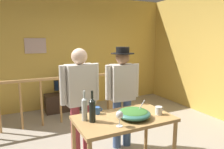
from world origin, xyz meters
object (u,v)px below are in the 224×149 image
Objects in this scene: tv_console at (64,102)px; flat_screen_tv at (64,85)px; wine_glass at (120,115)px; person_standing_left at (80,95)px; mug_blue at (97,110)px; person_standing_right at (122,89)px; stair_railing at (62,94)px; wine_bottle_clear at (84,108)px; mug_white at (159,110)px; salad_bowl at (134,113)px; serving_table at (124,124)px; wine_bottle_dark at (92,110)px; framed_picture at (35,46)px.

flat_screen_tv reaches higher than tv_console.
person_standing_left is at bearing 100.64° from wine_glass.
tv_console is 7.72× the size of mug_blue.
flat_screen_tv is 2.18m from person_standing_right.
tv_console is 0.42m from flat_screen_tv.
stair_railing is 8.66× the size of wine_bottle_clear.
person_standing_right is (-0.10, 0.79, 0.11)m from mug_white.
tv_console is at bearing 94.31° from salad_bowl.
salad_bowl reaches higher than tv_console.
person_standing_right is (0.65, -1.41, 0.34)m from stair_railing.
wine_glass is at bearing -129.23° from serving_table.
tv_console is 2.89m from wine_bottle_dark.
stair_railing is 1.45m from person_standing_left.
salad_bowl is (0.41, -2.15, 0.23)m from stair_railing.
wine_bottle_dark reaches higher than stair_railing.
salad_bowl is at bearing 76.00° from person_standing_right.
wine_glass is at bearing -151.59° from salad_bowl.
mug_white is at bearing 130.91° from person_standing_left.
mug_white reaches higher than mug_blue.
salad_bowl reaches higher than mug_blue.
tv_console is 0.75× the size of serving_table.
salad_bowl is 0.52m from wine_bottle_dark.
tv_console is at bearing 92.39° from serving_table.
serving_table is 0.73× the size of person_standing_right.
wine_glass is (0.49, -3.32, -0.66)m from framed_picture.
wine_bottle_clear reaches higher than mug_white.
flat_screen_tv is (0.00, -0.03, 0.42)m from tv_console.
wine_glass reaches higher than serving_table.
wine_bottle_dark is at bearing -84.93° from framed_picture.
framed_picture is 2.70m from person_standing_right.
wine_glass is 0.44m from wine_bottle_clear.
stair_railing is 3.46× the size of tv_console.
stair_railing is at bearing 108.94° from mug_white.
wine_bottle_clear reaches higher than stair_railing.
tv_console is (0.55, -0.29, -1.37)m from framed_picture.
person_standing_left is at bearing -96.05° from tv_console.
wine_glass is at bearing -81.52° from framed_picture.
framed_picture is 0.40× the size of serving_table.
wine_bottle_clear is (-0.29, 0.33, 0.02)m from wine_glass.
framed_picture is at bearing 103.67° from salad_bowl.
person_standing_right is at bearing 40.79° from wine_bottle_dark.
wine_bottle_clear is (-0.47, 0.11, 0.24)m from serving_table.
wine_bottle_dark reaches higher than wine_bottle_clear.
mug_blue is at bearing -93.12° from tv_console.
person_standing_left is (0.06, 0.64, 0.01)m from wine_bottle_dark.
wine_bottle_dark is at bearing 131.83° from wine_glass.
salad_bowl is at bearing 172.62° from mug_white.
person_standing_left reaches higher than stair_railing.
person_standing_left is (0.12, 0.56, 0.01)m from wine_bottle_clear.
mug_white is (1.12, -3.21, -0.74)m from framed_picture.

